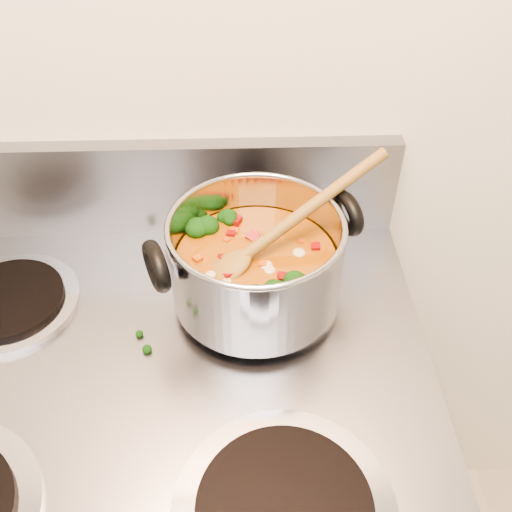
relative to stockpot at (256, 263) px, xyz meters
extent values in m
cube|color=gray|center=(-0.17, 0.17, 0.00)|extent=(0.79, 0.03, 0.16)
cylinder|color=#A5A5AD|center=(0.02, -0.31, -0.07)|extent=(0.24, 0.24, 0.01)
cylinder|color=black|center=(0.02, -0.31, -0.06)|extent=(0.19, 0.19, 0.01)
cylinder|color=#A5A5AD|center=(-0.36, 0.01, -0.07)|extent=(0.20, 0.20, 0.01)
cylinder|color=black|center=(-0.36, 0.01, -0.06)|extent=(0.16, 0.16, 0.01)
cylinder|color=#A5A5AD|center=(0.02, 0.01, -0.07)|extent=(0.20, 0.20, 0.01)
cylinder|color=black|center=(0.02, 0.01, -0.06)|extent=(0.16, 0.16, 0.01)
cylinder|color=#A9A8B1|center=(0.00, 0.00, 0.00)|extent=(0.23, 0.23, 0.13)
torus|color=#A9A8B1|center=(0.00, 0.00, 0.07)|extent=(0.24, 0.24, 0.01)
cylinder|color=#86450C|center=(0.00, 0.00, -0.02)|extent=(0.22, 0.22, 0.07)
torus|color=black|center=(-0.13, -0.05, 0.05)|extent=(0.05, 0.08, 0.08)
torus|color=black|center=(0.13, 0.05, 0.05)|extent=(0.05, 0.08, 0.08)
ellipsoid|color=black|center=(0.02, 0.01, 0.01)|extent=(0.04, 0.04, 0.03)
ellipsoid|color=black|center=(-0.03, 0.04, 0.01)|extent=(0.04, 0.04, 0.03)
ellipsoid|color=black|center=(0.04, -0.04, 0.01)|extent=(0.04, 0.04, 0.03)
ellipsoid|color=black|center=(-0.05, 0.03, 0.01)|extent=(0.04, 0.04, 0.03)
ellipsoid|color=black|center=(-0.04, 0.03, 0.01)|extent=(0.04, 0.04, 0.03)
ellipsoid|color=black|center=(0.08, 0.02, 0.01)|extent=(0.04, 0.04, 0.03)
ellipsoid|color=black|center=(-0.01, -0.08, 0.01)|extent=(0.04, 0.04, 0.03)
ellipsoid|color=#9C0514|center=(-0.08, 0.06, 0.01)|extent=(0.01, 0.01, 0.01)
ellipsoid|color=#9C0514|center=(-0.01, -0.09, 0.01)|extent=(0.01, 0.01, 0.01)
ellipsoid|color=#9C0514|center=(-0.01, -0.03, 0.01)|extent=(0.01, 0.01, 0.01)
ellipsoid|color=#9C0514|center=(-0.04, -0.08, 0.01)|extent=(0.01, 0.01, 0.01)
ellipsoid|color=#9C0514|center=(0.01, 0.04, 0.01)|extent=(0.01, 0.01, 0.01)
ellipsoid|color=#9C0514|center=(-0.02, -0.06, 0.01)|extent=(0.01, 0.01, 0.01)
ellipsoid|color=#9C0514|center=(0.04, -0.04, 0.01)|extent=(0.01, 0.01, 0.01)
ellipsoid|color=#9C0514|center=(-0.02, 0.05, 0.01)|extent=(0.01, 0.01, 0.01)
ellipsoid|color=#9C0514|center=(-0.05, -0.06, 0.01)|extent=(0.01, 0.01, 0.01)
ellipsoid|color=#9C0514|center=(0.00, -0.04, 0.01)|extent=(0.01, 0.01, 0.01)
ellipsoid|color=#9C0514|center=(-0.02, 0.09, 0.01)|extent=(0.01, 0.01, 0.01)
ellipsoid|color=#9C0514|center=(-0.02, 0.03, 0.01)|extent=(0.01, 0.01, 0.01)
ellipsoid|color=#9C0514|center=(0.01, -0.01, 0.01)|extent=(0.01, 0.01, 0.01)
ellipsoid|color=#9C0514|center=(-0.08, -0.05, 0.01)|extent=(0.01, 0.01, 0.01)
ellipsoid|color=#BD440A|center=(-0.04, -0.04, 0.01)|extent=(0.01, 0.01, 0.01)
ellipsoid|color=#BD440A|center=(-0.04, -0.08, 0.01)|extent=(0.01, 0.01, 0.01)
ellipsoid|color=#BD440A|center=(-0.05, -0.08, 0.01)|extent=(0.01, 0.01, 0.01)
ellipsoid|color=#BD440A|center=(-0.01, 0.00, 0.01)|extent=(0.01, 0.01, 0.01)
ellipsoid|color=#BD440A|center=(-0.07, -0.03, 0.01)|extent=(0.01, 0.01, 0.01)
ellipsoid|color=#BD440A|center=(0.00, 0.07, 0.01)|extent=(0.01, 0.01, 0.01)
ellipsoid|color=#BD440A|center=(-0.03, -0.08, 0.01)|extent=(0.01, 0.01, 0.01)
ellipsoid|color=#BD440A|center=(-0.03, -0.02, 0.01)|extent=(0.01, 0.01, 0.01)
ellipsoid|color=#BD440A|center=(0.02, -0.01, 0.01)|extent=(0.01, 0.01, 0.01)
ellipsoid|color=#BD440A|center=(0.06, -0.06, 0.01)|extent=(0.01, 0.01, 0.01)
ellipsoid|color=#C6B288|center=(0.07, 0.00, 0.01)|extent=(0.02, 0.02, 0.01)
ellipsoid|color=#C6B288|center=(-0.02, 0.05, 0.01)|extent=(0.02, 0.02, 0.01)
ellipsoid|color=#C6B288|center=(0.05, -0.08, 0.01)|extent=(0.02, 0.02, 0.01)
ellipsoid|color=#C6B288|center=(0.07, 0.05, 0.01)|extent=(0.02, 0.02, 0.01)
ellipsoid|color=#C6B288|center=(0.02, -0.04, 0.01)|extent=(0.02, 0.02, 0.01)
ellipsoid|color=#C6B288|center=(0.06, -0.04, 0.01)|extent=(0.02, 0.02, 0.01)
ellipsoid|color=#C6B288|center=(0.03, -0.01, 0.01)|extent=(0.02, 0.02, 0.01)
ellipsoid|color=#C6B288|center=(0.01, 0.03, 0.01)|extent=(0.02, 0.02, 0.01)
ellipsoid|color=#C6B288|center=(0.07, 0.06, 0.01)|extent=(0.02, 0.02, 0.01)
ellipsoid|color=brown|center=(-0.04, -0.02, 0.01)|extent=(0.09, 0.08, 0.05)
cylinder|color=brown|center=(0.07, 0.04, 0.06)|extent=(0.23, 0.14, 0.11)
ellipsoid|color=black|center=(0.02, -0.17, -0.07)|extent=(0.01, 0.01, 0.01)
ellipsoid|color=black|center=(0.06, 0.15, -0.07)|extent=(0.01, 0.01, 0.01)
ellipsoid|color=black|center=(0.00, 0.15, -0.07)|extent=(0.01, 0.01, 0.01)
ellipsoid|color=black|center=(-0.11, 0.11, -0.07)|extent=(0.01, 0.01, 0.01)
ellipsoid|color=black|center=(-0.16, 0.08, -0.07)|extent=(0.01, 0.01, 0.01)
camera|label=1|loc=(-0.02, -0.57, 0.53)|focal=40.00mm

